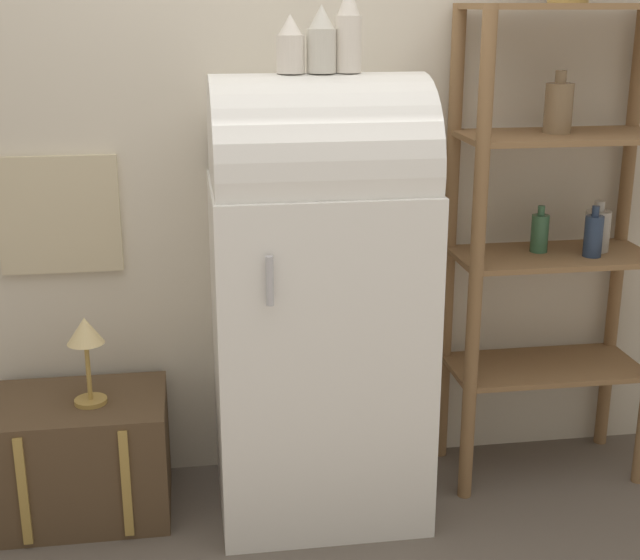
# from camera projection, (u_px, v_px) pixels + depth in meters

# --- Properties ---
(ground_plane) EXTENTS (12.00, 12.00, 0.00)m
(ground_plane) POSITION_uv_depth(u_px,v_px,m) (329.00, 536.00, 3.03)
(ground_plane) COLOR #60564C
(wall_back) EXTENTS (7.00, 0.09, 2.70)m
(wall_back) POSITION_uv_depth(u_px,v_px,m) (303.00, 116.00, 3.17)
(wall_back) COLOR beige
(wall_back) RESTS_ON ground_plane
(refrigerator) EXTENTS (0.71, 0.64, 1.52)m
(refrigerator) POSITION_uv_depth(u_px,v_px,m) (318.00, 294.00, 3.02)
(refrigerator) COLOR white
(refrigerator) RESTS_ON ground_plane
(suitcase_trunk) EXTENTS (0.60, 0.44, 0.43)m
(suitcase_trunk) POSITION_uv_depth(u_px,v_px,m) (82.00, 456.00, 3.12)
(suitcase_trunk) COLOR brown
(suitcase_trunk) RESTS_ON ground_plane
(shelf_unit) EXTENTS (0.73, 0.37, 1.73)m
(shelf_unit) POSITION_uv_depth(u_px,v_px,m) (557.00, 220.00, 3.19)
(shelf_unit) COLOR olive
(shelf_unit) RESTS_ON ground_plane
(vase_left) EXTENTS (0.09, 0.09, 0.18)m
(vase_left) POSITION_uv_depth(u_px,v_px,m) (290.00, 46.00, 2.76)
(vase_left) COLOR silver
(vase_left) RESTS_ON refrigerator
(vase_center) EXTENTS (0.09, 0.09, 0.21)m
(vase_center) POSITION_uv_depth(u_px,v_px,m) (321.00, 41.00, 2.77)
(vase_center) COLOR beige
(vase_center) RESTS_ON refrigerator
(vase_right) EXTENTS (0.08, 0.08, 0.27)m
(vase_right) POSITION_uv_depth(u_px,v_px,m) (348.00, 32.00, 2.78)
(vase_right) COLOR silver
(vase_right) RESTS_ON refrigerator
(desk_lamp) EXTENTS (0.12, 0.12, 0.31)m
(desk_lamp) POSITION_uv_depth(u_px,v_px,m) (86.00, 340.00, 2.97)
(desk_lamp) COLOR #AD8942
(desk_lamp) RESTS_ON suitcase_trunk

